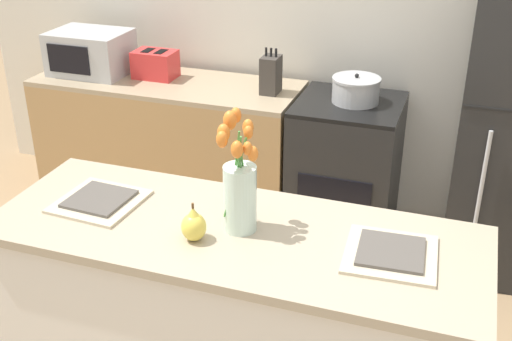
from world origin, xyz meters
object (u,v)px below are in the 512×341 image
stove_range (345,171)px  plate_setting_left (99,200)px  flower_vase (239,186)px  cooking_pot (356,90)px  toaster (155,64)px  pear_figurine (194,225)px  knife_block (271,75)px  microwave (91,52)px  plate_setting_right (391,253)px

stove_range → plate_setting_left: (-0.66, -1.58, 0.51)m
flower_vase → cooking_pot: 1.61m
toaster → cooking_pot: bearing=-1.6°
stove_range → cooking_pot: 0.51m
pear_figurine → knife_block: 1.73m
pear_figurine → toaster: pear_figurine is taller
cooking_pot → knife_block: 0.51m
pear_figurine → stove_range: bearing=83.1°
plate_setting_left → knife_block: (0.18, 1.59, 0.04)m
flower_vase → cooking_pot: flower_vase is taller
knife_block → plate_setting_left: bearing=-96.5°
plate_setting_left → cooking_pot: bearing=66.7°
stove_range → microwave: size_ratio=1.83×
knife_block → toaster: bearing=177.0°
stove_range → plate_setting_left: 1.79m
pear_figurine → cooking_pot: size_ratio=0.53×
knife_block → cooking_pot: bearing=0.7°
pear_figurine → cooking_pot: (0.23, 1.72, -0.04)m
toaster → microwave: (-0.43, -0.05, 0.05)m
stove_range → toaster: 1.36m
plate_setting_right → knife_block: 1.85m
stove_range → plate_setting_left: plate_setting_left is taller
plate_setting_right → cooking_pot: size_ratio=1.17×
stove_range → cooking_pot: (0.03, 0.01, 0.51)m
flower_vase → cooking_pot: (0.11, 1.60, -0.16)m
plate_setting_right → microwave: 2.66m
plate_setting_right → microwave: size_ratio=0.67×
knife_block → pear_figurine: bearing=-81.0°
stove_range → flower_vase: 1.72m
plate_setting_left → knife_block: knife_block is taller
plate_setting_left → pear_figurine: bearing=-15.0°
flower_vase → plate_setting_left: bearing=180.0°
stove_range → plate_setting_right: (0.46, -1.58, 0.51)m
plate_setting_left → microwave: bearing=122.9°
plate_setting_left → microwave: (-1.02, 1.58, 0.07)m
pear_figurine → plate_setting_right: bearing=10.3°
stove_range → pear_figurine: size_ratio=6.09×
flower_vase → toaster: size_ratio=1.56×
toaster → knife_block: bearing=-3.0°
pear_figurine → microwave: 2.26m
toaster → knife_block: (0.78, -0.04, 0.03)m
stove_range → cooking_pot: size_ratio=3.21×
flower_vase → knife_block: 1.64m
flower_vase → toaster: flower_vase is taller
cooking_pot → knife_block: bearing=-179.3°
flower_vase → plate_setting_left: size_ratio=1.36×
microwave → knife_block: same height
flower_vase → microwave: 2.26m
plate_setting_left → microwave: microwave is taller
flower_vase → plate_setting_left: flower_vase is taller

